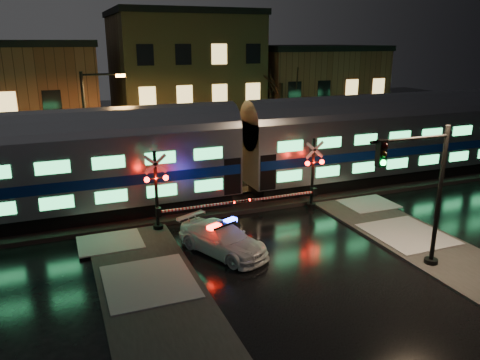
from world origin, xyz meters
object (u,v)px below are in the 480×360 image
police_car (223,239)px  streetlight (91,127)px  crossing_signal_right (308,181)px  traffic_light (422,197)px  crossing_signal_left (164,198)px

police_car → streetlight: 11.95m
police_car → crossing_signal_right: crossing_signal_right is taller
crossing_signal_right → streetlight: streetlight is taller
crossing_signal_right → traffic_light: 8.42m
police_car → streetlight: bearing=89.7°
crossing_signal_left → streetlight: (-2.80, 6.69, 2.71)m
crossing_signal_left → police_car: bearing=-63.0°
police_car → crossing_signal_right: bearing=4.7°
crossing_signal_right → traffic_light: bearing=-86.0°
crossing_signal_left → streetlight: size_ratio=0.77×
traffic_light → police_car: bearing=157.2°
police_car → crossing_signal_left: crossing_signal_left is taller
traffic_light → crossing_signal_right: bearing=104.3°
streetlight → traffic_light: bearing=-51.9°
police_car → streetlight: streetlight is taller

